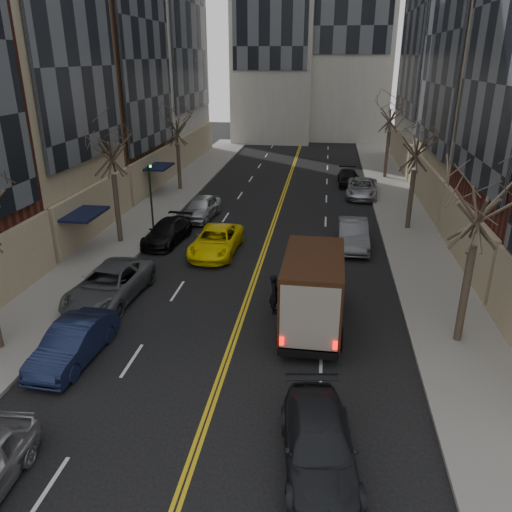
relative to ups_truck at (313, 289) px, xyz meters
The scene contains 19 objects.
sidewalk_left 19.68m from the ups_truck, 127.90° to the left, with size 4.00×66.00×0.15m, color slate.
sidewalk_right 16.66m from the ups_truck, 68.96° to the left, with size 4.00×66.00×0.15m, color slate.
tree_lf_mid 15.37m from the ups_truck, 144.42° to the left, with size 3.20×3.20×8.91m.
tree_lf_far 24.91m from the ups_truck, 118.88° to the left, with size 3.20×3.20×8.12m.
tree_rt_near 7.49m from the ups_truck, ahead, with size 3.20×3.20×8.71m.
tree_rt_mid 15.32m from the ups_truck, 66.88° to the left, with size 3.20×3.20×8.32m.
tree_rt_far 29.49m from the ups_truck, 78.58° to the left, with size 3.20×3.20×9.11m.
traffic_signal 14.83m from the ups_truck, 134.91° to the left, with size 0.29×0.26×4.70m.
ups_truck is the anchor object (origin of this frame).
observer_sedan 7.79m from the ups_truck, 86.62° to the right, with size 2.56×5.04×1.40m.
taxi 9.63m from the ups_truck, 126.80° to the left, with size 2.41×5.22×1.45m, color yellow.
pedestrian 2.10m from the ups_truck, 150.08° to the left, with size 0.66×0.43×1.80m, color black.
parked_lf_b 9.47m from the ups_truck, 156.50° to the right, with size 1.55×4.44×1.46m, color black.
parked_lf_c 9.46m from the ups_truck, behind, with size 2.58×5.59×1.55m, color #4D5155.
parked_lf_d 12.82m from the ups_truck, 135.15° to the left, with size 1.87×4.61×1.34m, color black.
parked_lf_e 16.23m from the ups_truck, 120.17° to the left, with size 1.84×4.58×1.56m, color #ACAFB4.
parked_rt_a 10.02m from the ups_truck, 78.13° to the left, with size 1.69×4.84×1.60m, color #53575B.
parked_rt_b 21.78m from the ups_truck, 81.40° to the left, with size 2.38×5.17×1.44m, color #A8ACB0.
parked_rt_c 25.56m from the ups_truck, 84.78° to the left, with size 1.79×4.41×1.28m, color black.
Camera 1 is at (3.29, -7.02, 10.54)m, focal length 35.00 mm.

